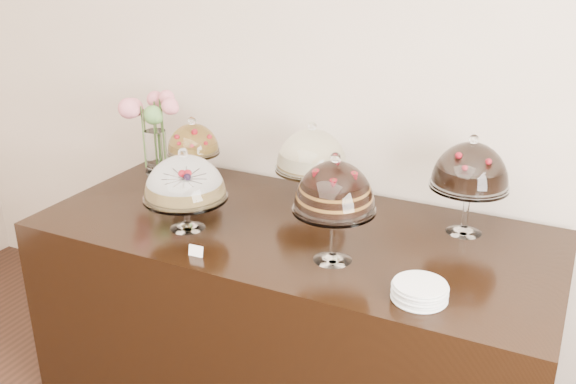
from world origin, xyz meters
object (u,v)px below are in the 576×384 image
at_px(cake_stand_dark_choco, 471,169).
at_px(cake_stand_fruit_tart, 193,142).
at_px(flower_vase, 151,123).
at_px(display_counter, 293,317).
at_px(cake_stand_choco_layer, 335,191).
at_px(cake_stand_cheesecake, 312,153).
at_px(plate_stack, 420,292).
at_px(cake_stand_sugar_sponge, 185,181).

xyz_separation_m(cake_stand_dark_choco, cake_stand_fruit_tart, (-1.31, -0.04, -0.06)).
bearing_deg(flower_vase, display_counter, -17.20).
bearing_deg(cake_stand_fruit_tart, cake_stand_choco_layer, -25.06).
bearing_deg(cake_stand_dark_choco, cake_stand_fruit_tart, -178.10).
distance_m(cake_stand_cheesecake, plate_stack, 0.94).
relative_size(display_counter, cake_stand_fruit_tart, 6.29).
bearing_deg(cake_stand_dark_choco, cake_stand_cheesecake, 179.69).
bearing_deg(cake_stand_dark_choco, cake_stand_sugar_sponge, -155.85).
bearing_deg(cake_stand_choco_layer, cake_stand_sugar_sponge, -179.53).
relative_size(cake_stand_fruit_tart, flower_vase, 0.82).
bearing_deg(cake_stand_fruit_tart, flower_vase, 167.95).
xyz_separation_m(cake_stand_choco_layer, cake_stand_dark_choco, (0.40, 0.47, -0.01)).
distance_m(display_counter, plate_stack, 0.87).
bearing_deg(cake_stand_cheesecake, cake_stand_choco_layer, -57.33).
bearing_deg(cake_stand_sugar_sponge, cake_stand_choco_layer, 0.47).
bearing_deg(flower_vase, cake_stand_choco_layer, -22.07).
relative_size(cake_stand_choco_layer, flower_vase, 1.02).
bearing_deg(cake_stand_cheesecake, cake_stand_sugar_sponge, -126.84).
relative_size(display_counter, cake_stand_choco_layer, 5.08).
xyz_separation_m(cake_stand_choco_layer, cake_stand_fruit_tart, (-0.91, 0.43, -0.06)).
distance_m(cake_stand_dark_choco, plate_stack, 0.66).
distance_m(cake_stand_choco_layer, cake_stand_cheesecake, 0.57).
xyz_separation_m(cake_stand_sugar_sponge, cake_stand_dark_choco, (1.06, 0.48, 0.07)).
xyz_separation_m(cake_stand_sugar_sponge, cake_stand_choco_layer, (0.66, 0.01, 0.07)).
relative_size(cake_stand_sugar_sponge, cake_stand_cheesecake, 0.92).
bearing_deg(cake_stand_cheesecake, cake_stand_fruit_tart, -175.56).
height_order(display_counter, cake_stand_sugar_sponge, cake_stand_sugar_sponge).
relative_size(cake_stand_choco_layer, cake_stand_cheesecake, 1.11).
bearing_deg(cake_stand_sugar_sponge, cake_stand_cheesecake, 53.16).
xyz_separation_m(cake_stand_fruit_tart, flower_vase, (-0.30, 0.06, 0.04)).
distance_m(display_counter, cake_stand_cheesecake, 0.75).
bearing_deg(plate_stack, cake_stand_sugar_sponge, 172.84).
bearing_deg(display_counter, cake_stand_choco_layer, -36.89).
height_order(cake_stand_sugar_sponge, flower_vase, flower_vase).
relative_size(cake_stand_cheesecake, cake_stand_dark_choco, 0.91).
bearing_deg(cake_stand_choco_layer, flower_vase, 157.93).
bearing_deg(flower_vase, cake_stand_dark_choco, -0.71).
bearing_deg(cake_stand_sugar_sponge, cake_stand_fruit_tart, 119.99).
bearing_deg(display_counter, cake_stand_sugar_sponge, -153.14).
xyz_separation_m(cake_stand_sugar_sponge, flower_vase, (-0.55, 0.50, 0.05)).
bearing_deg(display_counter, cake_stand_dark_choco, 22.45).
xyz_separation_m(cake_stand_dark_choco, flower_vase, (-1.61, 0.02, -0.01)).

